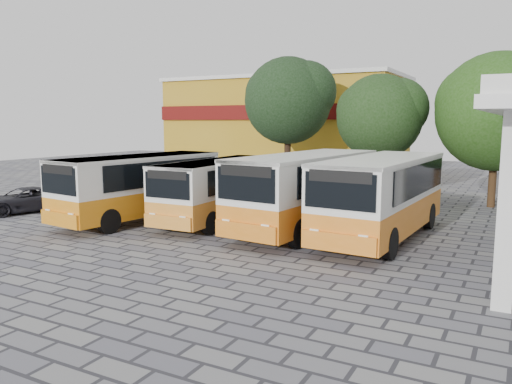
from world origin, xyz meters
The scene contains 10 objects.
ground centered at (0.00, 0.00, 0.00)m, with size 90.00×90.00×0.00m, color #595963.
shophouse_block centered at (-11.00, 25.99, 4.16)m, with size 20.40×10.40×8.30m.
bus_far_left centered at (-7.06, 1.82, 1.70)m, with size 3.47×8.39×2.93m.
bus_centre_left centered at (-3.75, 3.27, 1.58)m, with size 2.48×7.63×2.73m.
bus_centre_right centered at (0.35, 3.41, 1.81)m, with size 3.45×8.89×3.13m.
bus_far_right centered at (3.46, 3.42, 1.80)m, with size 3.10×8.74×3.11m.
tree_left centered at (-6.42, 16.51, 6.06)m, with size 6.27×5.97×8.86m.
tree_middle centered at (0.77, 13.29, 4.86)m, with size 5.09×4.84×7.12m.
tree_right centered at (6.81, 13.26, 5.13)m, with size 6.38×6.07×7.97m.
parked_car centered at (-13.55, 0.65, 0.60)m, with size 2.00×4.34×1.21m, color black.
Camera 1 is at (8.09, -15.31, 4.43)m, focal length 35.00 mm.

